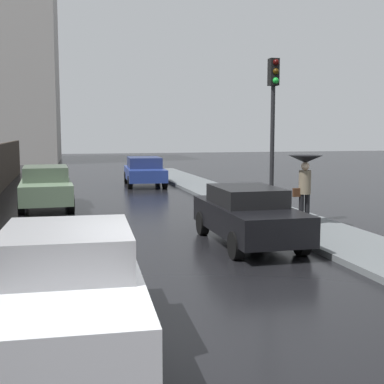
% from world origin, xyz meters
% --- Properties ---
extents(ground, '(120.00, 120.00, 0.00)m').
position_xyz_m(ground, '(0.00, 0.00, 0.00)').
color(ground, black).
extents(car_green_mid_road, '(1.92, 4.32, 1.49)m').
position_xyz_m(car_green_mid_road, '(-2.10, 13.06, 0.77)').
color(car_green_mid_road, slate).
rests_on(car_green_mid_road, ground).
extents(car_black_far_ahead, '(1.77, 4.23, 1.40)m').
position_xyz_m(car_black_far_ahead, '(2.83, 5.49, 0.73)').
color(car_black_far_ahead, black).
rests_on(car_black_far_ahead, ground).
extents(car_blue_behind_camera, '(2.11, 4.42, 1.44)m').
position_xyz_m(car_blue_behind_camera, '(2.57, 19.87, 0.76)').
color(car_blue_behind_camera, navy).
rests_on(car_blue_behind_camera, ground).
extents(car_white_far_lane, '(2.05, 4.28, 1.53)m').
position_xyz_m(car_white_far_lane, '(-1.51, 0.20, 0.78)').
color(car_white_far_lane, silver).
rests_on(car_white_far_lane, ground).
extents(pedestrian_with_umbrella_far, '(0.93, 0.93, 1.94)m').
position_xyz_m(pedestrian_with_umbrella_far, '(5.04, 6.91, 1.64)').
color(pedestrian_with_umbrella_far, black).
rests_on(pedestrian_with_umbrella_far, sidewalk_strip).
extents(traffic_light, '(0.26, 0.39, 4.63)m').
position_xyz_m(traffic_light, '(4.31, 7.53, 3.33)').
color(traffic_light, black).
rests_on(traffic_light, sidewalk_strip).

